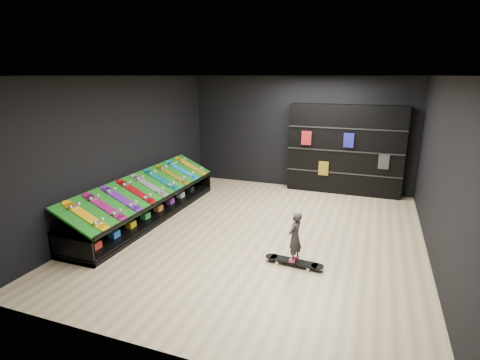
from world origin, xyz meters
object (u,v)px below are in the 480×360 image
(display_rack, at_px, (149,207))
(back_shelving, at_px, (345,150))
(floor_skateboard, at_px, (294,263))
(child, at_px, (294,246))

(display_rack, relative_size, back_shelving, 1.56)
(back_shelving, height_order, floor_skateboard, back_shelving)
(display_rack, distance_m, child, 3.59)
(back_shelving, relative_size, child, 5.70)
(display_rack, height_order, back_shelving, back_shelving)
(display_rack, xyz_separation_m, back_shelving, (3.78, 3.32, 0.90))
(floor_skateboard, relative_size, child, 1.94)
(display_rack, relative_size, child, 8.90)
(display_rack, bearing_deg, floor_skateboard, -16.63)
(display_rack, xyz_separation_m, floor_skateboard, (3.44, -1.03, -0.20))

